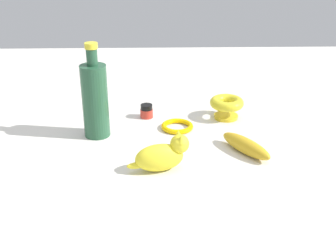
% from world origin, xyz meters
% --- Properties ---
extents(ground, '(2.00, 2.00, 0.00)m').
position_xyz_m(ground, '(0.00, 0.00, 0.00)').
color(ground, silver).
extents(bangle, '(0.09, 0.09, 0.01)m').
position_xyz_m(bangle, '(-0.08, 0.03, 0.01)').
color(bangle, '#F9BB05').
rests_on(bangle, ground).
extents(cat_figurine, '(0.08, 0.15, 0.09)m').
position_xyz_m(cat_figurine, '(0.15, -0.02, 0.04)').
color(cat_figurine, yellow).
rests_on(cat_figurine, ground).
extents(nail_polish_jar, '(0.04, 0.04, 0.04)m').
position_xyz_m(nail_polish_jar, '(-0.16, -0.06, 0.02)').
color(nail_polish_jar, '#B93125').
rests_on(nail_polish_jar, ground).
extents(bottle_tall, '(0.07, 0.07, 0.26)m').
position_xyz_m(bottle_tall, '(-0.04, -0.19, 0.11)').
color(bottle_tall, '#245135').
rests_on(bottle_tall, ground).
extents(bowl, '(0.10, 0.10, 0.06)m').
position_xyz_m(bowl, '(-0.15, 0.18, 0.04)').
color(bowl, gold).
rests_on(bowl, ground).
extents(banana, '(0.16, 0.12, 0.04)m').
position_xyz_m(banana, '(0.07, 0.19, 0.02)').
color(banana, gold).
rests_on(banana, ground).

